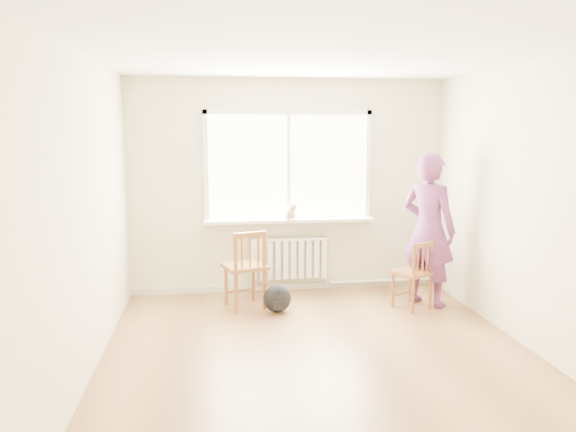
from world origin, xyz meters
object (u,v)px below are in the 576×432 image
object	(u,v)px
backpack	(277,299)
cat	(290,212)
person	(429,230)
chair_left	(246,269)
chair_right	(415,275)

from	to	relation	value
backpack	cat	bearing A→B (deg)	71.17
person	cat	xyz separation A→B (m)	(-1.55, 0.66, 0.15)
chair_left	person	xyz separation A→B (m)	(2.14, -0.12, 0.43)
chair_right	person	xyz separation A→B (m)	(0.20, 0.15, 0.50)
person	cat	world-z (taller)	person
chair_right	person	world-z (taller)	person
chair_left	cat	world-z (taller)	cat
chair_right	backpack	distance (m)	1.62
chair_left	cat	bearing A→B (deg)	-154.87
chair_left	cat	distance (m)	0.98
chair_left	cat	size ratio (longest dim) A/B	2.56
cat	backpack	size ratio (longest dim) A/B	1.14
chair_right	backpack	size ratio (longest dim) A/B	2.52
person	backpack	world-z (taller)	person
chair_left	chair_right	distance (m)	1.95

